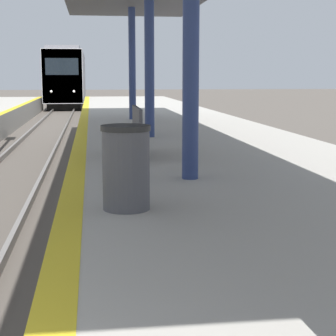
# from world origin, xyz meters

# --- Properties ---
(train) EXTENTS (2.76, 18.56, 4.52)m
(train) POSITION_xyz_m (0.00, 47.14, 2.30)
(train) COLOR black
(train) RESTS_ON ground
(trash_bin) EXTENTS (0.56, 0.56, 0.95)m
(trash_bin) POSITION_xyz_m (2.29, 5.02, 1.44)
(trash_bin) COLOR #4C4C51
(trash_bin) RESTS_ON platform_right
(bench) EXTENTS (0.44, 1.61, 0.92)m
(bench) POSITION_xyz_m (2.63, 9.20, 1.45)
(bench) COLOR #4C4C51
(bench) RESTS_ON platform_right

